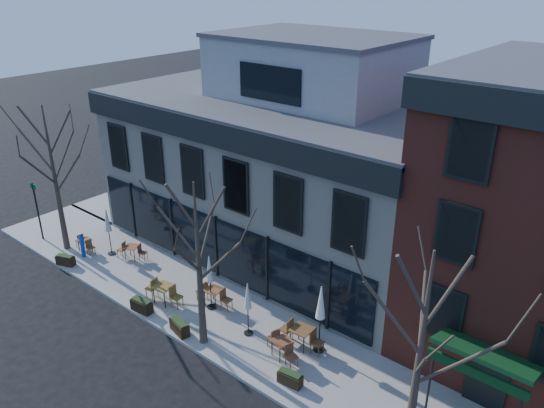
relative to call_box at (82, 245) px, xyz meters
The scene contains 23 objects.
ground 7.69m from the call_box, 24.22° to the left, with size 120.00×120.00×0.00m, color black.
sidewalk_front 10.29m from the call_box, ahead, with size 33.50×4.70×0.15m, color gray.
sidewalk_side 10.12m from the call_box, 115.12° to the left, with size 4.50×12.00×0.15m, color gray.
corner_building 11.49m from the call_box, 49.35° to the left, with size 18.39×10.39×11.10m.
tree_corner 3.73m from the call_box, behind, with size 3.93×3.98×7.92m.
tree_mid 10.44m from the call_box, ahead, with size 3.50×3.55×7.04m.
tree_right 19.26m from the call_box, ahead, with size 3.72×3.77×7.48m.
sign_pole 3.76m from the call_box, behind, with size 0.50×0.10×3.40m.
call_box is the anchor object (origin of this frame).
cafe_set_0 0.67m from the call_box, 138.00° to the left, with size 1.59×0.66×0.83m.
cafe_set_1 2.66m from the call_box, 35.36° to the left, with size 1.69×1.08×0.88m.
cafe_set_2 6.56m from the call_box, ahead, with size 2.04×0.92×1.05m.
cafe_set_3 8.55m from the call_box, ahead, with size 1.91×0.84×0.99m.
cafe_set_4 13.02m from the call_box, ahead, with size 1.81×0.96×0.93m.
cafe_set_5 13.31m from the call_box, ahead, with size 2.02×0.86×1.05m.
umbrella_0 1.84m from the call_box, 51.21° to the left, with size 0.42×0.42×2.62m.
umbrella_2 8.66m from the call_box, ahead, with size 0.42×0.42×2.64m.
umbrella_3 11.11m from the call_box, ahead, with size 0.39×0.39×2.45m.
umbrella_4 14.08m from the call_box, ahead, with size 0.48×0.48×2.98m.
planter_0 1.15m from the call_box, 87.21° to the right, with size 1.04×0.71×0.54m.
planter_1 6.43m from the call_box, ahead, with size 1.09×0.52×0.59m.
planter_2 8.84m from the call_box, ahead, with size 1.10×0.63×0.58m.
planter_3 14.19m from the call_box, ahead, with size 0.98×0.49×0.52m.
Camera 1 is at (16.35, -15.54, 14.18)m, focal length 35.00 mm.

